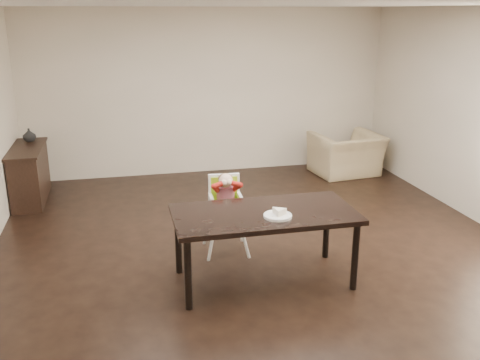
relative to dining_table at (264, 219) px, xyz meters
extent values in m
plane|color=black|center=(0.15, 0.50, -0.67)|extent=(7.00, 7.00, 0.00)
cube|color=beige|center=(0.15, 4.00, 0.68)|extent=(6.00, 0.02, 2.70)
cube|color=white|center=(0.15, 0.50, 2.03)|extent=(6.00, 7.00, 0.02)
cube|color=black|center=(0.00, 0.00, 0.05)|extent=(1.80, 0.90, 0.05)
cylinder|color=black|center=(-0.82, -0.37, -0.32)|extent=(0.07, 0.07, 0.70)
cylinder|color=black|center=(0.82, -0.37, -0.32)|extent=(0.07, 0.07, 0.70)
cylinder|color=black|center=(-0.82, 0.37, -0.32)|extent=(0.07, 0.07, 0.70)
cylinder|color=black|center=(0.82, 0.37, -0.32)|extent=(0.07, 0.07, 0.70)
cylinder|color=white|center=(-0.42, 0.62, -0.42)|extent=(0.04, 0.04, 0.49)
cylinder|color=white|center=(-0.07, 0.59, -0.42)|extent=(0.04, 0.04, 0.49)
cylinder|color=white|center=(-0.40, 0.97, -0.42)|extent=(0.04, 0.04, 0.49)
cylinder|color=white|center=(-0.04, 0.95, -0.42)|extent=(0.04, 0.04, 0.49)
cube|color=white|center=(-0.23, 0.78, -0.18)|extent=(0.37, 0.34, 0.04)
cube|color=#9BC619|center=(-0.23, 0.78, -0.15)|extent=(0.30, 0.28, 0.03)
cube|color=white|center=(-0.22, 0.92, 0.03)|extent=(0.35, 0.07, 0.37)
cube|color=#9BC619|center=(-0.22, 0.89, 0.02)|extent=(0.30, 0.04, 0.34)
cube|color=black|center=(-0.29, 0.83, 0.02)|extent=(0.04, 0.16, 0.02)
cube|color=black|center=(-0.17, 0.82, 0.02)|extent=(0.04, 0.16, 0.02)
cylinder|color=maroon|center=(-0.23, 0.78, -0.01)|extent=(0.22, 0.22, 0.24)
sphere|color=beige|center=(-0.23, 0.76, 0.18)|extent=(0.17, 0.17, 0.16)
ellipsoid|color=brown|center=(-0.23, 0.79, 0.20)|extent=(0.17, 0.16, 0.12)
sphere|color=beige|center=(-0.27, 0.68, 0.18)|extent=(0.07, 0.07, 0.07)
sphere|color=beige|center=(-0.21, 0.68, 0.18)|extent=(0.07, 0.07, 0.07)
cylinder|color=white|center=(0.08, -0.16, 0.09)|extent=(0.32, 0.32, 0.02)
torus|color=white|center=(0.08, -0.16, 0.10)|extent=(0.32, 0.32, 0.01)
imported|color=tan|center=(2.35, 3.29, -0.21)|extent=(1.13, 0.80, 0.92)
cube|color=black|center=(-2.63, 3.11, -0.29)|extent=(0.40, 1.20, 0.76)
cube|color=black|center=(-2.63, 3.11, 0.10)|extent=(0.44, 1.26, 0.03)
imported|color=#99999E|center=(-2.63, 3.49, 0.21)|extent=(0.22, 0.23, 0.19)
camera|label=1|loc=(-1.35, -4.73, 1.97)|focal=40.00mm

